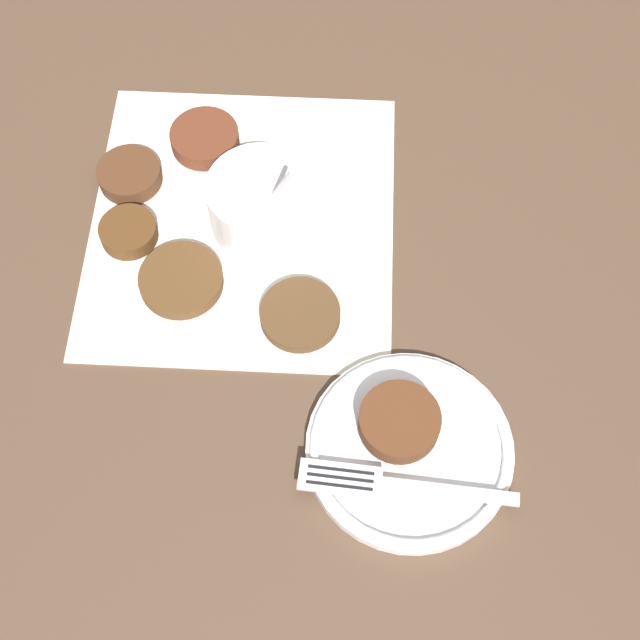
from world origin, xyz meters
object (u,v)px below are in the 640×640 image
Objects in this scene: serving_plate at (409,449)px; fritter_on_plate at (399,422)px; fork at (383,484)px; sauce_bowl at (261,206)px.

serving_plate is 0.03m from fritter_on_plate.
fritter_on_plate is at bearing 160.88° from fork.
fritter_on_plate is at bearing -154.68° from serving_plate.
fritter_on_plate reaches higher than serving_plate.
sauce_bowl is at bearing -161.40° from fork.
sauce_bowl reaches higher than fork.
serving_plate is at bearing 141.68° from fork.
sauce_bowl is at bearing -153.99° from serving_plate.
sauce_bowl is 0.27m from fritter_on_plate.
fork is (0.30, 0.10, -0.01)m from sauce_bowl.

